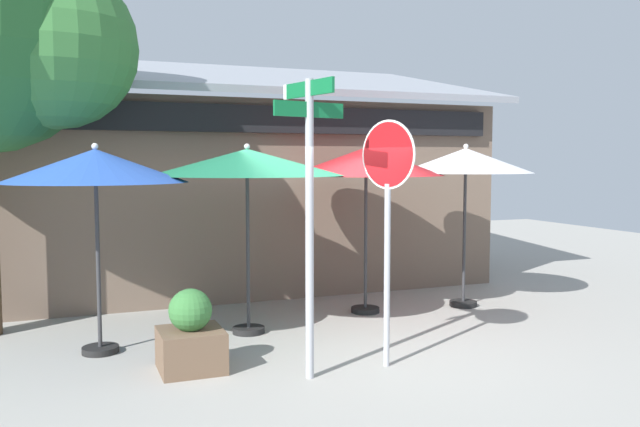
# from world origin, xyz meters

# --- Properties ---
(ground_plane) EXTENTS (28.00, 28.00, 0.10)m
(ground_plane) POSITION_xyz_m (0.00, 0.00, -0.05)
(ground_plane) COLOR #9E9B93
(cafe_building) EXTENTS (9.06, 5.12, 4.55)m
(cafe_building) POSITION_xyz_m (-0.12, 5.19, 1.79)
(cafe_building) COLOR #705B4C
(cafe_building) RESTS_ON ground
(street_sign_post) EXTENTS (0.85, 0.91, 3.21)m
(street_sign_post) POSITION_xyz_m (-1.00, -0.96, 1.95)
(street_sign_post) COLOR #A8AAB2
(street_sign_post) RESTS_ON ground
(stop_sign) EXTENTS (0.30, 0.73, 2.81)m
(stop_sign) POSITION_xyz_m (-0.04, -0.89, 1.96)
(stop_sign) COLOR #A8AAB2
(stop_sign) RESTS_ON ground
(patio_umbrella_royal_blue_left) EXTENTS (2.20, 2.20, 2.56)m
(patio_umbrella_royal_blue_left) POSITION_xyz_m (-3.07, 0.84, 2.27)
(patio_umbrella_royal_blue_left) COLOR black
(patio_umbrella_royal_blue_left) RESTS_ON ground
(patio_umbrella_forest_green_center) EXTENTS (2.61, 2.61, 2.58)m
(patio_umbrella_forest_green_center) POSITION_xyz_m (-1.13, 1.08, 2.31)
(patio_umbrella_forest_green_center) COLOR black
(patio_umbrella_forest_green_center) RESTS_ON ground
(patio_umbrella_crimson_right) EXTENTS (2.38, 2.38, 2.63)m
(patio_umbrella_crimson_right) POSITION_xyz_m (0.88, 1.60, 2.33)
(patio_umbrella_crimson_right) COLOR black
(patio_umbrella_crimson_right) RESTS_ON ground
(patio_umbrella_ivory_far_right) EXTENTS (2.12, 2.12, 2.62)m
(patio_umbrella_ivory_far_right) POSITION_xyz_m (2.55, 1.43, 2.33)
(patio_umbrella_ivory_far_right) COLOR black
(patio_umbrella_ivory_far_right) RESTS_ON ground
(sidewalk_planter) EXTENTS (0.70, 0.70, 0.93)m
(sidewalk_planter) POSITION_xyz_m (-2.15, -0.23, 0.38)
(sidewalk_planter) COLOR brown
(sidewalk_planter) RESTS_ON ground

